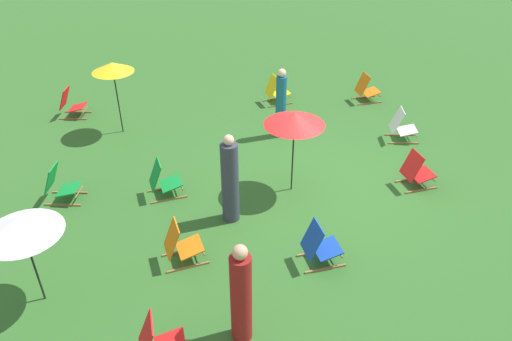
# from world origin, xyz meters

# --- Properties ---
(ground_plane) EXTENTS (40.00, 40.00, 0.00)m
(ground_plane) POSITION_xyz_m (0.00, 0.00, 0.00)
(ground_plane) COLOR #2D6026
(deckchair_0) EXTENTS (0.58, 0.82, 0.83)m
(deckchair_0) POSITION_xyz_m (4.15, 5.80, 0.37)
(deckchair_0) COLOR olive
(deckchair_0) RESTS_ON ground
(deckchair_2) EXTENTS (0.57, 0.82, 0.83)m
(deckchair_2) POSITION_xyz_m (1.78, -2.69, 0.37)
(deckchair_2) COLOR olive
(deckchair_2) RESTS_ON ground
(deckchair_3) EXTENTS (0.59, 0.83, 0.83)m
(deckchair_3) POSITION_xyz_m (-0.25, -2.24, 0.37)
(deckchair_3) COLOR olive
(deckchair_3) RESTS_ON ground
(deckchair_4) EXTENTS (0.63, 0.85, 0.83)m
(deckchair_4) POSITION_xyz_m (-2.01, 2.76, 0.37)
(deckchair_4) COLOR olive
(deckchair_4) RESTS_ON ground
(deckchair_5) EXTENTS (0.62, 0.84, 0.83)m
(deckchair_5) POSITION_xyz_m (0.04, 3.15, 0.37)
(deckchair_5) COLOR olive
(deckchair_5) RESTS_ON ground
(deckchair_7) EXTENTS (0.59, 0.82, 0.83)m
(deckchair_7) POSITION_xyz_m (0.14, 5.24, 0.37)
(deckchair_7) COLOR olive
(deckchair_7) RESTS_ON ground
(deckchair_8) EXTENTS (0.65, 0.85, 0.83)m
(deckchair_8) POSITION_xyz_m (4.34, 0.09, 0.37)
(deckchair_8) COLOR olive
(deckchair_8) RESTS_ON ground
(deckchair_9) EXTENTS (0.58, 0.82, 0.83)m
(deckchair_9) POSITION_xyz_m (-2.33, 0.37, 0.37)
(deckchair_9) COLOR olive
(deckchair_9) RESTS_ON ground
(deckchair_10) EXTENTS (0.58, 0.82, 0.83)m
(deckchair_10) POSITION_xyz_m (4.15, -2.53, 0.37)
(deckchair_10) COLOR olive
(deckchair_10) RESTS_ON ground
(umbrella_0) EXTENTS (1.19, 1.19, 1.67)m
(umbrella_0) POSITION_xyz_m (-2.64, 4.97, 1.52)
(umbrella_0) COLOR black
(umbrella_0) RESTS_ON ground
(umbrella_1) EXTENTS (1.02, 1.02, 1.88)m
(umbrella_1) POSITION_xyz_m (3.06, 4.34, 1.76)
(umbrella_1) COLOR black
(umbrella_1) RESTS_ON ground
(umbrella_2) EXTENTS (1.24, 1.24, 1.82)m
(umbrella_2) POSITION_xyz_m (-0.05, 0.44, 1.69)
(umbrella_2) COLOR black
(umbrella_2) RESTS_ON ground
(person_0) EXTENTS (0.37, 0.37, 1.80)m
(person_0) POSITION_xyz_m (2.38, 0.29, 0.87)
(person_0) COLOR #195972
(person_0) RESTS_ON ground
(person_1) EXTENTS (0.33, 0.33, 1.77)m
(person_1) POSITION_xyz_m (-3.74, 1.86, 0.84)
(person_1) COLOR maroon
(person_1) RESTS_ON ground
(person_2) EXTENTS (0.46, 0.46, 1.87)m
(person_2) POSITION_xyz_m (-0.90, 1.80, 0.88)
(person_2) COLOR #333847
(person_2) RESTS_ON ground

